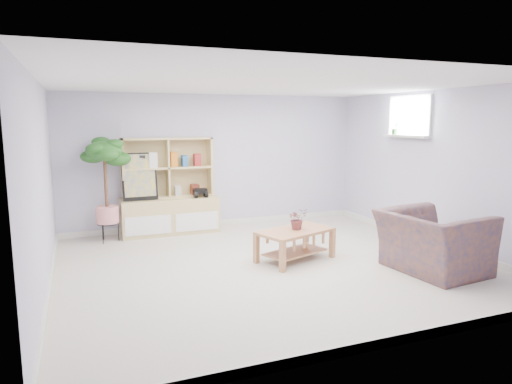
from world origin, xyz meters
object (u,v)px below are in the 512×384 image
object	(u,v)px
floor_tree	(106,190)
coffee_table	(295,245)
storage_unit	(169,186)
armchair	(433,238)

from	to	relation	value
floor_tree	coffee_table	bearing A→B (deg)	-40.28
storage_unit	coffee_table	bearing A→B (deg)	-58.92
storage_unit	armchair	world-z (taller)	storage_unit
storage_unit	armchair	bearing A→B (deg)	-49.96
storage_unit	armchair	xyz separation A→B (m)	(2.75, -3.27, -0.38)
floor_tree	armchair	bearing A→B (deg)	-39.11
coffee_table	armchair	bearing A→B (deg)	-56.78
armchair	storage_unit	bearing A→B (deg)	34.46
coffee_table	floor_tree	distance (m)	3.16
storage_unit	coffee_table	world-z (taller)	storage_unit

